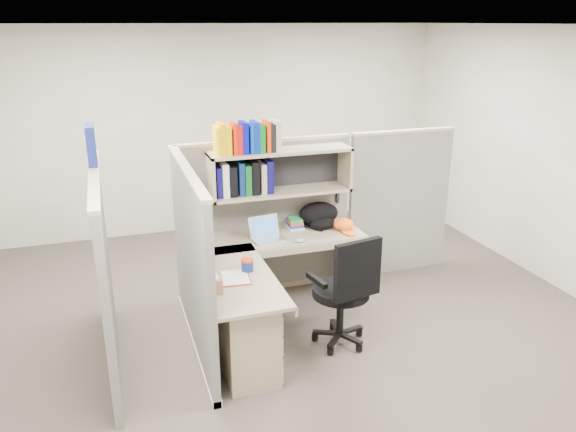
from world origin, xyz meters
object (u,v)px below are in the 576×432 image
object	(u,v)px
snack_canister	(247,265)
task_chair	(343,308)
desk	(259,308)
laptop	(268,229)
backpack	(321,215)

from	to	relation	value
snack_canister	task_chair	xyz separation A→B (m)	(0.79, -0.25, -0.41)
desk	task_chair	bearing A→B (deg)	-7.83
desk	laptop	bearing A→B (deg)	67.88
backpack	desk	bearing A→B (deg)	-147.49
desk	laptop	distance (m)	0.93
desk	backpack	size ratio (longest dim) A/B	4.22
snack_canister	task_chair	bearing A→B (deg)	-17.70
desk	backpack	xyz separation A→B (m)	(0.93, 0.96, 0.41)
laptop	backpack	world-z (taller)	backpack
backpack	snack_canister	distance (m)	1.27
desk	backpack	distance (m)	1.40
desk	laptop	size ratio (longest dim) A/B	5.70
laptop	task_chair	size ratio (longest dim) A/B	0.29
backpack	snack_canister	world-z (taller)	backpack
desk	task_chair	xyz separation A→B (m)	(0.73, -0.10, -0.06)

